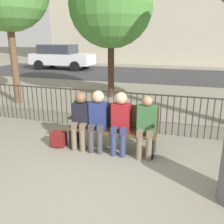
% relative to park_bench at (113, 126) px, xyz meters
% --- Properties ---
extents(ground_plane, '(80.00, 80.00, 0.00)m').
position_rel_park_bench_xyz_m(ground_plane, '(0.00, -1.81, -0.49)').
color(ground_plane, gray).
extents(park_bench, '(1.75, 0.45, 0.92)m').
position_rel_park_bench_xyz_m(park_bench, '(0.00, 0.00, 0.00)').
color(park_bench, '#4C331E').
rests_on(park_bench, ground).
extents(seated_person_0, '(0.34, 0.39, 1.15)m').
position_rel_park_bench_xyz_m(seated_person_0, '(-0.64, -0.13, 0.16)').
color(seated_person_0, brown).
rests_on(seated_person_0, ground).
extents(seated_person_1, '(0.34, 0.39, 1.21)m').
position_rel_park_bench_xyz_m(seated_person_1, '(-0.27, -0.13, 0.19)').
color(seated_person_1, '#3D3D42').
rests_on(seated_person_1, ground).
extents(seated_person_2, '(0.34, 0.39, 1.21)m').
position_rel_park_bench_xyz_m(seated_person_2, '(0.18, -0.13, 0.19)').
color(seated_person_2, navy).
rests_on(seated_person_2, ground).
extents(seated_person_3, '(0.34, 0.39, 1.17)m').
position_rel_park_bench_xyz_m(seated_person_3, '(0.68, -0.13, 0.15)').
color(seated_person_3, brown).
rests_on(seated_person_3, ground).
extents(backpack, '(0.28, 0.27, 0.31)m').
position_rel_park_bench_xyz_m(backpack, '(-1.12, -0.22, -0.34)').
color(backpack, maroon).
rests_on(backpack, ground).
extents(fence_railing, '(9.01, 0.03, 0.95)m').
position_rel_park_bench_xyz_m(fence_railing, '(-0.02, 1.06, 0.07)').
color(fence_railing, '#2D2823').
rests_on(fence_railing, ground).
extents(tree_2, '(2.89, 2.89, 4.64)m').
position_rel_park_bench_xyz_m(tree_2, '(-1.36, 4.29, 2.69)').
color(tree_2, '#422D1E').
rests_on(tree_2, ground).
extents(street_surface, '(24.00, 6.00, 0.01)m').
position_rel_park_bench_xyz_m(street_surface, '(0.00, 10.19, -0.49)').
color(street_surface, '#333335').
rests_on(street_surface, ground).
extents(parked_car_0, '(4.20, 1.94, 1.62)m').
position_rel_park_bench_xyz_m(parked_car_0, '(-6.94, 11.00, 0.35)').
color(parked_car_0, silver).
rests_on(parked_car_0, ground).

